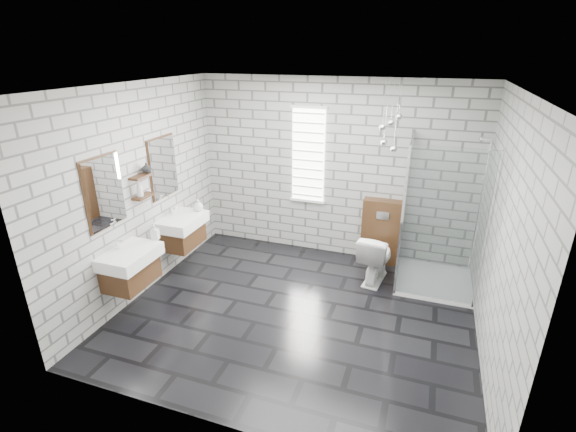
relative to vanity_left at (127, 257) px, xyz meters
The scene contains 20 objects.
floor 2.15m from the vanity_left, 18.20° to the left, with size 4.20×3.60×0.02m, color black.
ceiling 2.80m from the vanity_left, 18.20° to the left, with size 4.20×3.60×0.02m, color white.
wall_back 3.15m from the vanity_left, 51.96° to the left, with size 4.20×0.02×2.70m, color #A5A5A0.
wall_front 2.32m from the vanity_left, 31.81° to the right, with size 4.20×0.02×2.70m, color #A5A5A0.
wall_left 0.89m from the vanity_left, 107.92° to the left, with size 0.02×3.60×2.70m, color #A5A5A0.
wall_right 4.11m from the vanity_left, ahead, with size 0.02×3.60×2.70m, color #A5A5A0.
vanity_left is the anchor object (origin of this frame).
vanity_right 1.13m from the vanity_left, 90.00° to the left, with size 0.47×0.70×1.57m.
shelf_lower 0.82m from the vanity_left, 102.01° to the left, with size 0.14×0.30×0.03m, color #462A15.
shelf_upper 1.01m from the vanity_left, 102.01° to the left, with size 0.14×0.30×0.03m, color #462A15.
window 2.95m from the vanity_left, 57.97° to the left, with size 0.56×0.05×1.48m.
cistern_panel 3.58m from the vanity_left, 40.68° to the left, with size 0.60×0.20×1.00m, color #462A15.
flush_plate 3.50m from the vanity_left, 39.38° to the left, with size 0.18×0.01×0.12m, color silver.
shower_enclosure 3.87m from the vanity_left, 27.97° to the left, with size 1.00×1.00×2.03m.
pendant_cluster 3.62m from the vanity_left, 36.34° to the left, with size 0.27×0.23×0.89m.
toilet 3.25m from the vanity_left, 32.91° to the left, with size 0.40×0.70×0.71m, color white.
soap_bottle_a 0.45m from the vanity_left, 69.93° to the left, with size 0.09×0.09×0.19m, color #B2B2B2.
soap_bottle_b 1.43m from the vanity_left, 84.03° to the left, with size 0.14×0.14×0.17m, color #B2B2B2.
soap_bottle_c 0.86m from the vanity_left, 102.35° to the left, with size 0.08×0.08×0.21m, color #B2B2B2.
vase 1.15m from the vanity_left, 99.20° to the left, with size 0.13×0.13×0.13m, color #B2B2B2.
Camera 1 is at (1.33, -4.16, 3.07)m, focal length 26.00 mm.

